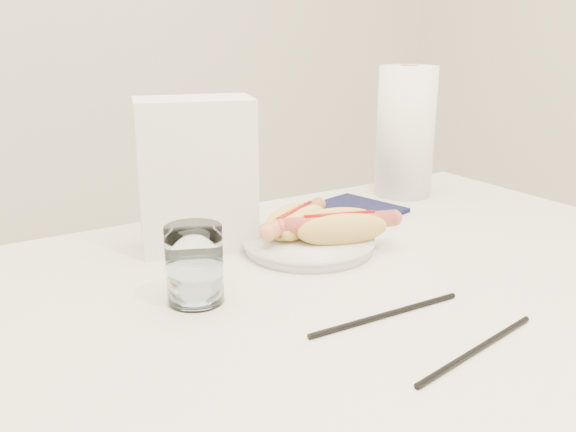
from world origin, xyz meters
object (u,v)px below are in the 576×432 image
napkin_box (196,175)px  paper_towel_roll (405,132)px  hotdog_right (339,227)px  water_glass (195,264)px  table (340,318)px  hotdog_left (295,222)px  plate (308,245)px

napkin_box → paper_towel_roll: paper_towel_roll is taller
hotdog_right → water_glass: 0.27m
water_glass → napkin_box: (0.09, 0.19, 0.07)m
water_glass → paper_towel_roll: paper_towel_roll is taller
table → hotdog_left: (0.02, 0.15, 0.10)m
table → hotdog_right: size_ratio=6.61×
plate → water_glass: (-0.23, -0.08, 0.04)m
hotdog_left → water_glass: 0.25m
table → plate: (0.03, 0.12, 0.07)m
water_glass → napkin_box: napkin_box is taller
hotdog_left → water_glass: bearing=177.4°
hotdog_left → paper_towel_roll: bearing=-7.7°
table → plate: 0.14m
paper_towel_roll → water_glass: bearing=-156.0°
table → water_glass: 0.23m
table → napkin_box: napkin_box is taller
napkin_box → table: bearing=-47.1°
napkin_box → paper_towel_roll: bearing=24.8°
table → water_glass: water_glass is taller
hotdog_left → plate: bearing=-112.4°
paper_towel_roll → plate: bearing=-153.3°
table → napkin_box: 0.31m
plate → water_glass: bearing=-160.4°
table → water_glass: bearing=168.6°
hotdog_left → table: bearing=-127.6°
plate → water_glass: 0.24m
table → hotdog_right: (0.06, 0.09, 0.10)m
plate → napkin_box: size_ratio=0.85×
hotdog_left → napkin_box: size_ratio=0.68×
table → paper_towel_roll: size_ratio=4.59×
hotdog_right → plate: bearing=160.1°
plate → water_glass: size_ratio=1.97×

